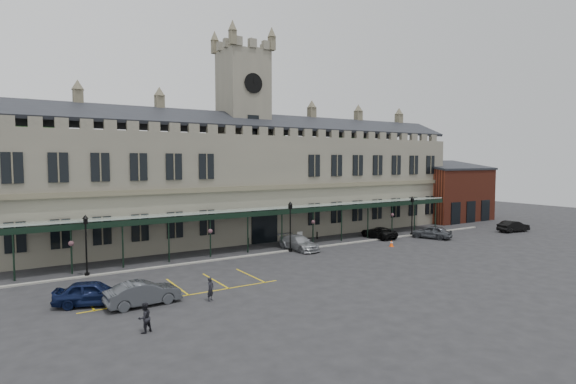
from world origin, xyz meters
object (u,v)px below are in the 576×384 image
car_left_b (143,293)px  car_van (378,232)px  lamp_post_right (412,212)px  traffic_cone (391,243)px  station_building (244,183)px  lamp_post_mid (290,222)px  car_right_a (432,232)px  sign_board (300,237)px  person_a (210,289)px  car_right_b (513,226)px  lamp_post_left (86,240)px  car_left_a (93,293)px  car_taxi (299,243)px  person_b (145,318)px  clock_tower (243,128)px

car_left_b → car_van: car_left_b is taller
lamp_post_right → traffic_cone: lamp_post_right is taller
car_left_b → station_building: bearing=-44.1°
lamp_post_mid → car_van: lamp_post_mid is taller
car_right_a → lamp_post_right: bearing=-104.8°
car_van → sign_board: bearing=-17.5°
sign_board → person_a: bearing=-132.3°
lamp_post_mid → car_right_b: lamp_post_mid is taller
traffic_cone → lamp_post_mid: bearing=161.3°
lamp_post_left → traffic_cone: lamp_post_left is taller
car_left_b → car_right_a: (35.29, 6.78, -0.00)m
traffic_cone → car_right_b: size_ratio=0.16×
lamp_post_left → car_left_a: 8.09m
lamp_post_left → car_left_b: size_ratio=1.06×
traffic_cone → car_right_a: bearing=8.2°
lamp_post_mid → traffic_cone: 11.49m
lamp_post_left → lamp_post_mid: 18.95m
car_left_a → person_a: car_left_a is taller
station_building → car_right_b: size_ratio=13.55×
lamp_post_left → person_a: (5.91, -10.95, -2.16)m
car_left_a → car_taxi: bearing=-49.4°
car_taxi → person_b: (-19.30, -14.12, 0.07)m
station_building → car_van: size_ratio=12.65×
car_left_b → car_van: (30.16, 10.36, -0.11)m
lamp_post_right → car_left_b: (-34.92, -9.52, -2.10)m
car_left_a → car_van: size_ratio=0.97×
station_building → person_a: size_ratio=38.39×
car_left_a → car_van: (32.89, 8.62, -0.13)m
car_left_a → car_right_a: bearing=-62.0°
lamp_post_right → traffic_cone: bearing=-152.3°
sign_board → car_left_b: 24.91m
car_left_a → person_a: bearing=-95.1°
car_right_b → traffic_cone: bearing=94.0°
car_right_a → car_left_a: bearing=-14.9°
lamp_post_mid → car_van: size_ratio=1.08×
lamp_post_mid → sign_board: size_ratio=4.53×
station_building → person_a: 25.69m
person_b → station_building: bearing=-151.1°
sign_board → car_left_a: (-23.70, -11.70, 0.24)m
station_building → lamp_post_left: bearing=-151.6°
station_building → sign_board: (3.81, -6.40, -5.92)m
clock_tower → car_left_a: size_ratio=5.37×
car_left_b → car_taxi: size_ratio=0.91×
clock_tower → sign_board: bearing=-59.6°
sign_board → car_left_b: car_left_b is taller
car_left_a → car_right_b: size_ratio=1.04×
sign_board → clock_tower: bearing=126.9°
clock_tower → car_right_a: bearing=-35.9°
car_taxi → car_van: size_ratio=1.08×
lamp_post_left → traffic_cone: 29.89m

